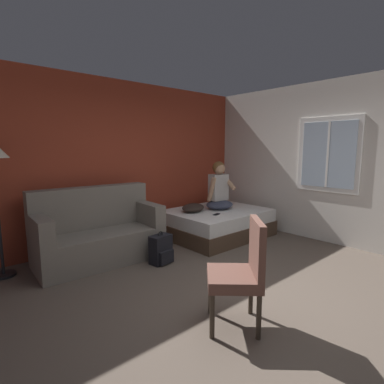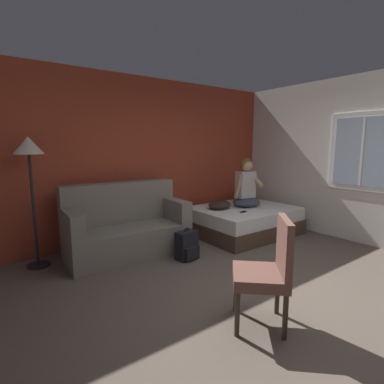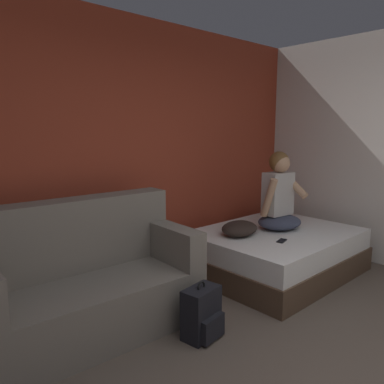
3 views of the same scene
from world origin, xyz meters
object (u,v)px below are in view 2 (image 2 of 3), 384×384
couch (126,228)px  throw_pillow (220,205)px  backpack (187,246)px  floor_lamp (29,158)px  side_chair (268,268)px  cell_phone (243,212)px  person_seated (246,187)px  bed (243,220)px

couch → throw_pillow: (1.72, -0.11, 0.16)m
backpack → floor_lamp: (-1.74, 0.97, 1.24)m
side_chair → throw_pillow: bearing=57.5°
throw_pillow → cell_phone: size_ratio=3.33×
throw_pillow → floor_lamp: bearing=172.6°
side_chair → person_seated: person_seated is taller
couch → floor_lamp: floor_lamp is taller
backpack → floor_lamp: bearing=151.0°
side_chair → person_seated: size_ratio=1.12×
couch → person_seated: (2.25, -0.24, 0.44)m
person_seated → throw_pillow: bearing=166.1°
throw_pillow → person_seated: bearing=-13.9°
bed → backpack: size_ratio=3.88×
couch → throw_pillow: 1.73m
bed → couch: 2.17m
throw_pillow → backpack: bearing=-152.2°
person_seated → throw_pillow: size_ratio=1.82×
couch → person_seated: 2.30m
couch → backpack: (0.60, -0.70, -0.20)m
backpack → throw_pillow: (1.12, 0.59, 0.36)m
bed → floor_lamp: size_ratio=1.05×
cell_phone → couch: bearing=58.5°
throw_pillow → bed: bearing=-22.7°
person_seated → backpack: (-1.65, -0.46, -0.64)m
side_chair → throw_pillow: side_chair is taller
side_chair → floor_lamp: 3.14m
cell_phone → floor_lamp: 3.25m
floor_lamp → throw_pillow: bearing=-7.4°
throw_pillow → couch: bearing=176.4°
person_seated → backpack: person_seated is taller
cell_phone → floor_lamp: floor_lamp is taller
side_chair → cell_phone: 2.43m
couch → backpack: 0.94m
person_seated → backpack: 1.83m
cell_phone → side_chair: bearing=124.3°
backpack → throw_pillow: bearing=27.8°
side_chair → throw_pillow: size_ratio=2.04×
side_chair → person_seated: (1.98, 2.15, 0.30)m
floor_lamp → cell_phone: bearing=-15.3°
bed → couch: (-2.15, 0.29, 0.16)m
couch → floor_lamp: 1.56m
cell_phone → person_seated: bearing=-65.7°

